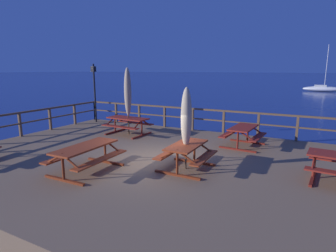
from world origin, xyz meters
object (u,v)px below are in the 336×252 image
Objects in this scene: sailboat_distant at (322,89)px; patio_umbrella_tall_back_right at (186,118)px; picnic_table_front_left at (243,132)px; patio_umbrella_tall_front at (128,92)px; picnic_table_back_right at (128,122)px; picnic_table_front_right at (86,153)px; lamp_post_hooked at (94,84)px; picnic_table_back_left at (186,151)px.

patio_umbrella_tall_back_right is at bearing -94.99° from sailboat_distant.
patio_umbrella_tall_front is at bearing -175.96° from picnic_table_front_left.
picnic_table_front_right is at bearing -68.88° from picnic_table_back_right.
patio_umbrella_tall_front is at bearing -100.62° from sailboat_distant.
picnic_table_front_left is 43.98m from sailboat_distant.
sailboat_distant is (3.19, 43.86, -0.89)m from picnic_table_front_left.
picnic_table_front_right is 5.91m from picnic_table_front_left.
sailboat_distant reaches higher than picnic_table_back_right.
patio_umbrella_tall_back_right is 8.66m from lamp_post_hooked.
sailboat_distant is at bearing 74.87° from lamp_post_hooked.
picnic_table_back_right is 0.96× the size of picnic_table_front_right.
picnic_table_back_right is 0.26× the size of sailboat_distant.
patio_umbrella_tall_back_right is at bearing 142.96° from picnic_table_back_left.
patio_umbrella_tall_front reaches higher than picnic_table_back_right.
lamp_post_hooked is (-7.47, 4.43, 1.56)m from picnic_table_back_left.
lamp_post_hooked reaches higher than picnic_table_front_right.
lamp_post_hooked is 44.35m from sailboat_distant.
picnic_table_front_left is 0.22× the size of sailboat_distant.
picnic_table_back_left is at bearing -35.16° from patio_umbrella_tall_front.
sailboat_distant is (6.59, 48.69, -0.91)m from picnic_table_front_right.
patio_umbrella_tall_front is at bearing 47.73° from picnic_table_back_right.
lamp_post_hooked reaches higher than picnic_table_back_left.
patio_umbrella_tall_back_right is (2.48, 1.54, 0.98)m from picnic_table_front_right.
picnic_table_back_left is 0.67× the size of patio_umbrella_tall_back_right.
sailboat_distant is (4.09, 47.18, -0.89)m from picnic_table_back_left.
patio_umbrella_tall_back_right reaches higher than picnic_table_back_left.
lamp_post_hooked is (-3.25, 1.49, 1.55)m from picnic_table_back_right.
picnic_table_front_left is (0.89, 3.32, 0.00)m from picnic_table_back_left.
sailboat_distant is at bearing 85.01° from patio_umbrella_tall_back_right.
sailboat_distant is (11.56, 42.75, -2.46)m from lamp_post_hooked.
patio_umbrella_tall_back_right is 0.76× the size of lamp_post_hooked.
picnic_table_back_left is at bearing -34.78° from picnic_table_back_right.
picnic_table_front_left is 5.28m from patio_umbrella_tall_front.
picnic_table_back_left and picnic_table_front_right have the same top height.
picnic_table_back_left is 8.82m from lamp_post_hooked.
patio_umbrella_tall_front is (0.02, 0.03, 1.35)m from picnic_table_back_right.
lamp_post_hooked is at bearing 149.36° from picnic_table_back_left.
sailboat_distant reaches higher than patio_umbrella_tall_back_right.
picnic_table_front_right is at bearing -69.25° from patio_umbrella_tall_front.
picnic_table_front_left is 3.56m from patio_umbrella_tall_back_right.
sailboat_distant reaches higher than patio_umbrella_tall_front.
picnic_table_back_left is 1.00m from patio_umbrella_tall_back_right.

